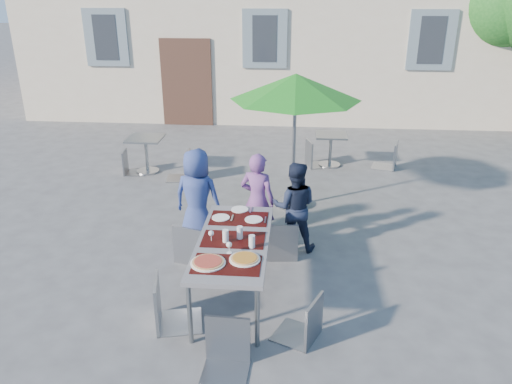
# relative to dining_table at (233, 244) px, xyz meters

# --- Properties ---
(ground) EXTENTS (90.00, 90.00, 0.00)m
(ground) POSITION_rel_dining_table_xyz_m (-0.18, 0.27, -0.70)
(ground) COLOR #4B4B4E
(ground) RESTS_ON ground
(dining_table) EXTENTS (0.80, 1.85, 0.76)m
(dining_table) POSITION_rel_dining_table_xyz_m (0.00, 0.00, 0.00)
(dining_table) COLOR #4E4D53
(dining_table) RESTS_ON ground
(pizza_near_left) EXTENTS (0.37, 0.37, 0.03)m
(pizza_near_left) POSITION_rel_dining_table_xyz_m (-0.19, -0.55, 0.07)
(pizza_near_left) COLOR white
(pizza_near_left) RESTS_ON dining_table
(pizza_near_right) EXTENTS (0.33, 0.33, 0.03)m
(pizza_near_right) POSITION_rel_dining_table_xyz_m (0.18, -0.45, 0.07)
(pizza_near_right) COLOR white
(pizza_near_right) RESTS_ON dining_table
(glassware) EXTENTS (0.53, 0.40, 0.15)m
(glassware) POSITION_rel_dining_table_xyz_m (0.03, -0.09, 0.13)
(glassware) COLOR silver
(glassware) RESTS_ON dining_table
(place_settings) EXTENTS (0.67, 0.50, 0.01)m
(place_settings) POSITION_rel_dining_table_xyz_m (-0.02, 0.62, 0.06)
(place_settings) COLOR white
(place_settings) RESTS_ON dining_table
(child_0) EXTENTS (0.75, 0.57, 1.39)m
(child_0) POSITION_rel_dining_table_xyz_m (-0.66, 1.29, -0.00)
(child_0) COLOR navy
(child_0) RESTS_ON ground
(child_1) EXTENTS (0.57, 0.46, 1.36)m
(child_1) POSITION_rel_dining_table_xyz_m (0.17, 1.28, -0.02)
(child_1) COLOR #6D3E7F
(child_1) RESTS_ON ground
(child_2) EXTENTS (0.62, 0.37, 1.26)m
(child_2) POSITION_rel_dining_table_xyz_m (0.68, 1.23, -0.06)
(child_2) COLOR #182036
(child_2) RESTS_ON ground
(chair_0) EXTENTS (0.57, 0.58, 1.03)m
(chair_0) POSITION_rel_dining_table_xyz_m (-0.64, 0.75, -0.09)
(chair_0) COLOR gray
(chair_0) RESTS_ON ground
(chair_1) EXTENTS (0.52, 0.52, 0.88)m
(chair_1) POSITION_rel_dining_table_xyz_m (-0.00, 1.11, -0.18)
(chair_1) COLOR gray
(chair_1) RESTS_ON ground
(chair_2) EXTENTS (0.49, 0.50, 1.02)m
(chair_2) POSITION_rel_dining_table_xyz_m (0.50, 0.95, -0.10)
(chair_2) COLOR gray
(chair_2) RESTS_ON ground
(chair_3) EXTENTS (0.57, 0.56, 1.06)m
(chair_3) POSITION_rel_dining_table_xyz_m (-0.64, -0.59, -0.07)
(chair_3) COLOR gray
(chair_3) RESTS_ON ground
(chair_4) EXTENTS (0.56, 0.56, 0.95)m
(chair_4) POSITION_rel_dining_table_xyz_m (0.82, -0.71, -0.14)
(chair_4) COLOR gray
(chair_4) RESTS_ON ground
(chair_5) EXTENTS (0.45, 0.46, 0.98)m
(chair_5) POSITION_rel_dining_table_xyz_m (0.07, -1.21, -0.12)
(chair_5) COLOR gray
(chair_5) RESTS_ON ground
(patio_umbrella) EXTENTS (2.03, 2.03, 2.18)m
(patio_umbrella) POSITION_rel_dining_table_xyz_m (0.64, 2.69, 1.26)
(patio_umbrella) COLOR #9C9EA3
(patio_umbrella) RESTS_ON ground
(cafe_table_0) EXTENTS (0.66, 0.66, 0.71)m
(cafe_table_0) POSITION_rel_dining_table_xyz_m (-2.23, 4.09, -0.23)
(cafe_table_0) COLOR #9C9EA3
(cafe_table_0) RESTS_ON ground
(bg_chair_l_0) EXTENTS (0.43, 0.43, 0.88)m
(bg_chair_l_0) POSITION_rel_dining_table_xyz_m (-2.54, 4.00, -0.19)
(bg_chair_l_0) COLOR gray
(bg_chair_l_0) RESTS_ON ground
(bg_chair_r_0) EXTENTS (0.51, 0.51, 1.02)m
(bg_chair_r_0) POSITION_rel_dining_table_xyz_m (-1.43, 3.78, -0.09)
(bg_chair_r_0) COLOR #91989C
(bg_chair_r_0) RESTS_ON ground
(cafe_table_1) EXTENTS (0.62, 0.62, 0.66)m
(cafe_table_1) POSITION_rel_dining_table_xyz_m (1.37, 4.77, -0.28)
(cafe_table_1) COLOR #9C9EA3
(cafe_table_1) RESTS_ON ground
(bg_chair_l_1) EXTENTS (0.55, 0.55, 1.00)m
(bg_chair_l_1) POSITION_rel_dining_table_xyz_m (1.04, 4.73, -0.11)
(bg_chair_l_1) COLOR gray
(bg_chair_l_1) RESTS_ON ground
(bg_chair_r_1) EXTENTS (0.56, 0.56, 1.02)m
(bg_chair_r_1) POSITION_rel_dining_table_xyz_m (2.55, 4.73, -0.10)
(bg_chair_r_1) COLOR #92979E
(bg_chair_r_1) RESTS_ON ground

